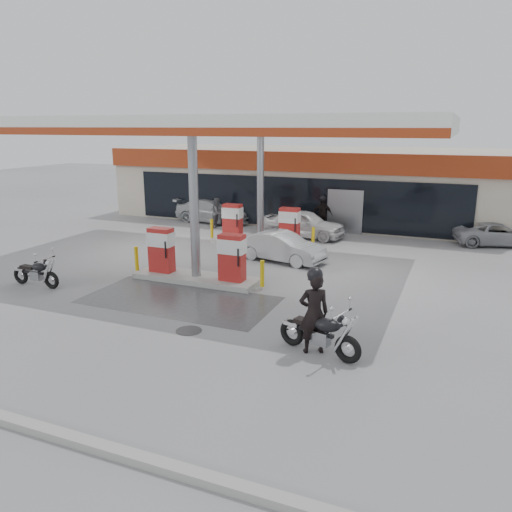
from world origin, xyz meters
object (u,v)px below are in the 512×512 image
(parked_motorcycle, at_px, (36,274))
(biker_walking, at_px, (322,215))
(pump_island_near, at_px, (196,261))
(pump_island_far, at_px, (260,229))
(sedan_white, at_px, (304,224))
(parked_car_left, at_px, (213,211))
(parked_car_right, at_px, (497,234))
(main_motorcycle, at_px, (320,334))
(attendant, at_px, (218,213))
(biker_main, at_px, (314,313))
(hatchback_silver, at_px, (282,247))

(parked_motorcycle, relative_size, biker_walking, 1.11)
(parked_motorcycle, bearing_deg, pump_island_near, 30.39)
(pump_island_far, distance_m, parked_motorcycle, 9.84)
(sedan_white, bearing_deg, parked_car_left, 77.79)
(pump_island_near, distance_m, parked_car_right, 14.14)
(pump_island_near, height_order, main_motorcycle, pump_island_near)
(biker_walking, bearing_deg, parked_car_left, 170.34)
(parked_car_left, xyz_separation_m, parked_car_right, (14.50, 0.00, -0.13))
(attendant, bearing_deg, pump_island_far, -127.36)
(biker_main, bearing_deg, parked_car_right, -137.57)
(parked_car_right, bearing_deg, biker_walking, 73.58)
(biker_main, distance_m, biker_walking, 14.21)
(parked_car_left, bearing_deg, biker_walking, -86.42)
(pump_island_near, xyz_separation_m, biker_main, (5.41, -3.96, 0.28))
(pump_island_near, relative_size, main_motorcycle, 2.35)
(attendant, height_order, parked_car_left, attendant)
(pump_island_near, distance_m, parked_car_left, 10.97)
(biker_walking, bearing_deg, biker_main, -83.42)
(main_motorcycle, relative_size, sedan_white, 0.55)
(pump_island_near, xyz_separation_m, attendant, (-3.60, 8.80, 0.08))
(biker_main, height_order, biker_walking, biker_main)
(pump_island_far, bearing_deg, parked_car_right, 21.80)
(pump_island_far, xyz_separation_m, main_motorcycle, (5.60, -10.01, -0.20))
(main_motorcycle, bearing_deg, hatchback_silver, 131.90)
(biker_walking, bearing_deg, attendant, -177.49)
(pump_island_near, distance_m, hatchback_silver, 4.07)
(pump_island_far, distance_m, main_motorcycle, 11.47)
(attendant, bearing_deg, main_motorcycle, -143.80)
(main_motorcycle, distance_m, parked_car_right, 14.68)
(biker_main, height_order, parked_motorcycle, biker_main)
(parked_motorcycle, bearing_deg, hatchback_silver, 44.40)
(sedan_white, bearing_deg, biker_main, -156.91)
(parked_car_right, bearing_deg, parked_car_left, 72.17)
(sedan_white, xyz_separation_m, parked_car_right, (8.61, 1.80, -0.16))
(sedan_white, xyz_separation_m, parked_car_left, (-5.89, 1.80, -0.03))
(parked_motorcycle, xyz_separation_m, hatchback_silver, (6.55, 6.26, 0.14))
(pump_island_far, distance_m, biker_main, 11.34)
(sedan_white, height_order, parked_car_left, sedan_white)
(sedan_white, bearing_deg, attendant, 87.94)
(biker_main, xyz_separation_m, biker_walking, (-3.54, 13.76, -0.10))
(main_motorcycle, distance_m, biker_walking, 14.31)
(attendant, bearing_deg, parked_motorcycle, 175.21)
(main_motorcycle, relative_size, parked_motorcycle, 1.10)
(main_motorcycle, distance_m, parked_car_left, 17.27)
(parked_motorcycle, relative_size, hatchback_silver, 0.55)
(sedan_white, xyz_separation_m, attendant, (-4.99, 0.60, 0.11))
(main_motorcycle, bearing_deg, sedan_white, 124.95)
(parked_motorcycle, height_order, hatchback_silver, hatchback_silver)
(attendant, bearing_deg, hatchback_silver, -132.93)
(main_motorcycle, height_order, biker_main, biker_main)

